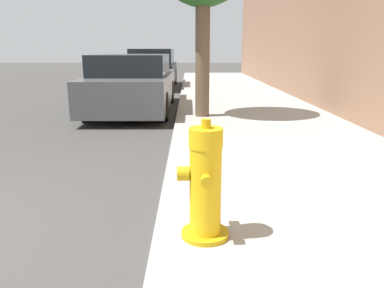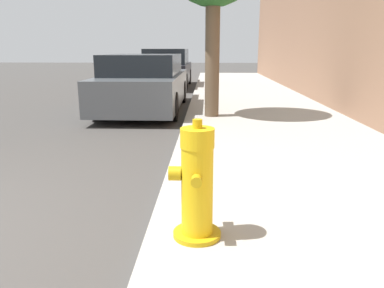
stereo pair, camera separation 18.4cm
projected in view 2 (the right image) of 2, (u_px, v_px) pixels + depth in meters
The scene contains 4 objects.
sidewalk_slab at pixel (383, 260), 2.55m from camera, with size 3.33×40.00×0.11m.
fire_hydrant at pixel (197, 185), 2.67m from camera, with size 0.38×0.38×0.88m.
parked_car_near at pixel (145, 84), 9.01m from camera, with size 1.79×4.53×1.34m.
parked_car_mid at pixel (167, 69), 14.67m from camera, with size 1.71×4.46×1.47m.
Camera 2 is at (2.63, -2.33, 1.45)m, focal length 35.00 mm.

